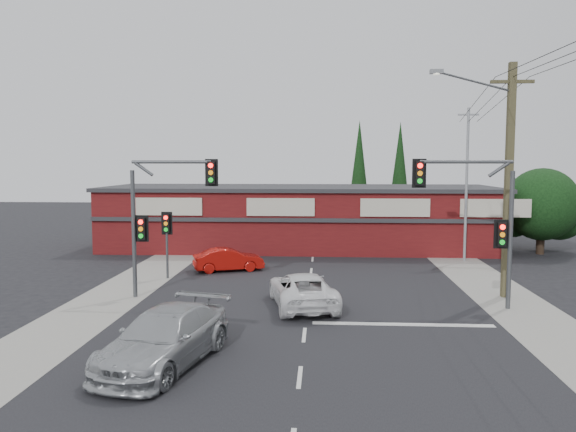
# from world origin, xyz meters

# --- Properties ---
(ground) EXTENTS (120.00, 120.00, 0.00)m
(ground) POSITION_xyz_m (0.00, 0.00, 0.00)
(ground) COLOR black
(ground) RESTS_ON ground
(road_strip) EXTENTS (14.00, 70.00, 0.01)m
(road_strip) POSITION_xyz_m (0.00, 5.00, 0.01)
(road_strip) COLOR black
(road_strip) RESTS_ON ground
(verge_left) EXTENTS (3.00, 70.00, 0.02)m
(verge_left) POSITION_xyz_m (-8.50, 5.00, 0.01)
(verge_left) COLOR gray
(verge_left) RESTS_ON ground
(verge_right) EXTENTS (3.00, 70.00, 0.02)m
(verge_right) POSITION_xyz_m (8.50, 5.00, 0.01)
(verge_right) COLOR gray
(verge_right) RESTS_ON ground
(stop_line) EXTENTS (6.50, 0.35, 0.01)m
(stop_line) POSITION_xyz_m (3.50, -1.50, 0.01)
(stop_line) COLOR silver
(stop_line) RESTS_ON ground
(white_suv) EXTENTS (3.25, 5.35, 1.39)m
(white_suv) POSITION_xyz_m (-0.20, 0.85, 0.69)
(white_suv) COLOR white
(white_suv) RESTS_ON ground
(silver_suv) EXTENTS (3.44, 5.82, 1.58)m
(silver_suv) POSITION_xyz_m (-3.92, -5.98, 0.79)
(silver_suv) COLOR #ADB0B2
(silver_suv) RESTS_ON ground
(red_sedan) EXTENTS (3.97, 2.48, 1.23)m
(red_sedan) POSITION_xyz_m (-4.47, 8.17, 0.62)
(red_sedan) COLOR #AB100A
(red_sedan) RESTS_ON ground
(lane_dashes) EXTENTS (0.12, 39.21, 0.01)m
(lane_dashes) POSITION_xyz_m (0.00, 0.80, 0.01)
(lane_dashes) COLOR silver
(lane_dashes) RESTS_ON ground
(shop_building) EXTENTS (27.30, 8.40, 4.22)m
(shop_building) POSITION_xyz_m (-0.99, 16.99, 2.13)
(shop_building) COLOR #521012
(shop_building) RESTS_ON ground
(tree_cluster) EXTENTS (5.90, 5.10, 5.50)m
(tree_cluster) POSITION_xyz_m (14.69, 15.44, 2.90)
(tree_cluster) COLOR #2D2116
(tree_cluster) RESTS_ON ground
(conifer_near) EXTENTS (1.80, 1.80, 9.25)m
(conifer_near) POSITION_xyz_m (3.50, 24.00, 5.48)
(conifer_near) COLOR #2D2116
(conifer_near) RESTS_ON ground
(conifer_far) EXTENTS (1.80, 1.80, 9.25)m
(conifer_far) POSITION_xyz_m (7.00, 26.00, 5.48)
(conifer_far) COLOR #2D2116
(conifer_far) RESTS_ON ground
(traffic_mast_left) EXTENTS (3.77, 0.27, 5.97)m
(traffic_mast_left) POSITION_xyz_m (-6.43, 2.00, 3.93)
(traffic_mast_left) COLOR #47494C
(traffic_mast_left) RESTS_ON ground
(traffic_mast_right) EXTENTS (3.96, 0.27, 5.97)m
(traffic_mast_right) POSITION_xyz_m (6.86, 1.00, 3.95)
(traffic_mast_right) COLOR #47494C
(traffic_mast_right) RESTS_ON ground
(pedestal_signal) EXTENTS (0.55, 0.27, 3.38)m
(pedestal_signal) POSITION_xyz_m (-7.20, 6.01, 2.41)
(pedestal_signal) COLOR #47494C
(pedestal_signal) RESTS_ON ground
(utility_pole) EXTENTS (4.38, 0.59, 10.00)m
(utility_pole) POSITION_xyz_m (8.36, 2.99, 5.40)
(utility_pole) COLOR brown
(utility_pole) RESTS_ON ground
(steel_pole) EXTENTS (1.20, 0.16, 9.00)m
(steel_pole) POSITION_xyz_m (9.00, 12.00, 4.70)
(steel_pole) COLOR gray
(steel_pole) RESTS_ON ground
(power_lines) EXTENTS (2.01, 29.00, 1.22)m
(power_lines) POSITION_xyz_m (8.47, -2.47, 9.04)
(power_lines) COLOR black
(power_lines) RESTS_ON ground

